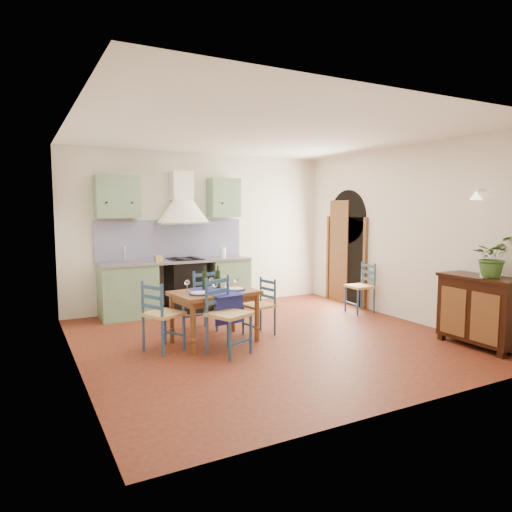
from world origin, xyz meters
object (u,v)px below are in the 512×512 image
at_px(dining_table, 215,297).
at_px(sideboard, 480,308).
at_px(chair_near, 227,315).
at_px(potted_plant, 491,257).

distance_m(dining_table, sideboard, 3.49).
height_order(dining_table, chair_near, dining_table).
height_order(dining_table, sideboard, dining_table).
distance_m(sideboard, potted_plant, 0.70).
bearing_deg(chair_near, sideboard, -22.80).
xyz_separation_m(chair_near, sideboard, (3.04, -1.28, 0.01)).
relative_size(chair_near, sideboard, 0.91).
distance_m(dining_table, potted_plant, 3.60).
bearing_deg(dining_table, chair_near, -96.57).
xyz_separation_m(chair_near, potted_plant, (3.06, -1.39, 0.70)).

